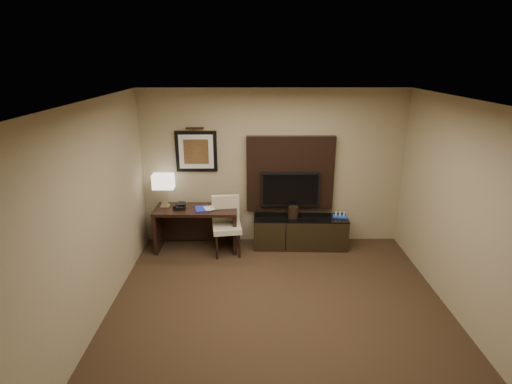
{
  "coord_description": "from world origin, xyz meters",
  "views": [
    {
      "loc": [
        -0.34,
        -4.15,
        3.16
      ],
      "look_at": [
        -0.29,
        1.8,
        1.15
      ],
      "focal_mm": 28.0,
      "sensor_mm": 36.0,
      "label": 1
    }
  ],
  "objects_px": {
    "minibar_tray": "(340,215)",
    "desk_chair": "(227,227)",
    "desk_phone": "(180,206)",
    "desk": "(197,228)",
    "tv": "(290,189)",
    "ice_bucket": "(293,212)",
    "credenza": "(300,232)",
    "table_lamp": "(164,191)",
    "water_bottle": "(219,202)"
  },
  "relations": [
    {
      "from": "credenza",
      "to": "table_lamp",
      "type": "xyz_separation_m",
      "value": [
        -2.33,
        0.06,
        0.73
      ]
    },
    {
      "from": "tv",
      "to": "minibar_tray",
      "type": "xyz_separation_m",
      "value": [
        0.86,
        -0.13,
        -0.42
      ]
    },
    {
      "from": "desk_phone",
      "to": "ice_bucket",
      "type": "height_order",
      "value": "desk_phone"
    },
    {
      "from": "credenza",
      "to": "table_lamp",
      "type": "height_order",
      "value": "table_lamp"
    },
    {
      "from": "credenza",
      "to": "ice_bucket",
      "type": "distance_m",
      "value": 0.4
    },
    {
      "from": "credenza",
      "to": "table_lamp",
      "type": "distance_m",
      "value": 2.44
    },
    {
      "from": "credenza",
      "to": "ice_bucket",
      "type": "xyz_separation_m",
      "value": [
        -0.13,
        -0.01,
        0.37
      ]
    },
    {
      "from": "desk",
      "to": "credenza",
      "type": "xyz_separation_m",
      "value": [
        1.79,
        0.05,
        -0.1
      ]
    },
    {
      "from": "table_lamp",
      "to": "desk_phone",
      "type": "xyz_separation_m",
      "value": [
        0.27,
        -0.13,
        -0.22
      ]
    },
    {
      "from": "table_lamp",
      "to": "desk_phone",
      "type": "distance_m",
      "value": 0.37
    },
    {
      "from": "desk_chair",
      "to": "ice_bucket",
      "type": "relative_size",
      "value": 4.95
    },
    {
      "from": "table_lamp",
      "to": "water_bottle",
      "type": "bearing_deg",
      "value": -3.6
    },
    {
      "from": "tv",
      "to": "minibar_tray",
      "type": "relative_size",
      "value": 4.12
    },
    {
      "from": "water_bottle",
      "to": "ice_bucket",
      "type": "distance_m",
      "value": 1.27
    },
    {
      "from": "tv",
      "to": "water_bottle",
      "type": "relative_size",
      "value": 5.26
    },
    {
      "from": "ice_bucket",
      "to": "desk_chair",
      "type": "bearing_deg",
      "value": -167.82
    },
    {
      "from": "desk",
      "to": "tv",
      "type": "distance_m",
      "value": 1.74
    },
    {
      "from": "desk_chair",
      "to": "tv",
      "type": "bearing_deg",
      "value": 11.72
    },
    {
      "from": "desk_phone",
      "to": "minibar_tray",
      "type": "xyz_separation_m",
      "value": [
        2.73,
        0.08,
        -0.19
      ]
    },
    {
      "from": "desk_chair",
      "to": "table_lamp",
      "type": "distance_m",
      "value": 1.23
    },
    {
      "from": "desk",
      "to": "ice_bucket",
      "type": "relative_size",
      "value": 7.13
    },
    {
      "from": "desk_chair",
      "to": "desk_phone",
      "type": "distance_m",
      "value": 0.87
    },
    {
      "from": "table_lamp",
      "to": "desk",
      "type": "bearing_deg",
      "value": -11.11
    },
    {
      "from": "desk_chair",
      "to": "minibar_tray",
      "type": "distance_m",
      "value": 1.95
    },
    {
      "from": "tv",
      "to": "table_lamp",
      "type": "height_order",
      "value": "tv"
    },
    {
      "from": "minibar_tray",
      "to": "tv",
      "type": "bearing_deg",
      "value": 171.14
    },
    {
      "from": "desk_phone",
      "to": "minibar_tray",
      "type": "distance_m",
      "value": 2.74
    },
    {
      "from": "tv",
      "to": "desk_chair",
      "type": "relative_size",
      "value": 1.04
    },
    {
      "from": "desk",
      "to": "ice_bucket",
      "type": "distance_m",
      "value": 1.68
    },
    {
      "from": "table_lamp",
      "to": "ice_bucket",
      "type": "distance_m",
      "value": 2.22
    },
    {
      "from": "desk_phone",
      "to": "minibar_tray",
      "type": "bearing_deg",
      "value": 0.25
    },
    {
      "from": "desk_chair",
      "to": "water_bottle",
      "type": "height_order",
      "value": "desk_chair"
    },
    {
      "from": "credenza",
      "to": "tv",
      "type": "height_order",
      "value": "tv"
    },
    {
      "from": "desk",
      "to": "minibar_tray",
      "type": "distance_m",
      "value": 2.47
    },
    {
      "from": "water_bottle",
      "to": "credenza",
      "type": "bearing_deg",
      "value": 0.11
    },
    {
      "from": "ice_bucket",
      "to": "minibar_tray",
      "type": "xyz_separation_m",
      "value": [
        0.81,
        0.01,
        -0.05
      ]
    },
    {
      "from": "credenza",
      "to": "table_lamp",
      "type": "relative_size",
      "value": 3.03
    },
    {
      "from": "minibar_tray",
      "to": "desk_chair",
      "type": "bearing_deg",
      "value": -172.46
    },
    {
      "from": "desk",
      "to": "tv",
      "type": "xyz_separation_m",
      "value": [
        1.61,
        0.19,
        0.65
      ]
    },
    {
      "from": "tv",
      "to": "desk",
      "type": "bearing_deg",
      "value": -173.25
    },
    {
      "from": "credenza",
      "to": "water_bottle",
      "type": "xyz_separation_m",
      "value": [
        -1.39,
        -0.0,
        0.56
      ]
    },
    {
      "from": "table_lamp",
      "to": "minibar_tray",
      "type": "xyz_separation_m",
      "value": [
        3.0,
        -0.05,
        -0.41
      ]
    },
    {
      "from": "table_lamp",
      "to": "water_bottle",
      "type": "relative_size",
      "value": 2.79
    },
    {
      "from": "desk",
      "to": "tv",
      "type": "relative_size",
      "value": 1.39
    },
    {
      "from": "water_bottle",
      "to": "minibar_tray",
      "type": "xyz_separation_m",
      "value": [
        2.07,
        0.01,
        -0.24
      ]
    },
    {
      "from": "tv",
      "to": "minibar_tray",
      "type": "height_order",
      "value": "tv"
    },
    {
      "from": "credenza",
      "to": "tv",
      "type": "xyz_separation_m",
      "value": [
        -0.18,
        0.14,
        0.74
      ]
    },
    {
      "from": "desk",
      "to": "tv",
      "type": "height_order",
      "value": "tv"
    },
    {
      "from": "table_lamp",
      "to": "minibar_tray",
      "type": "distance_m",
      "value": 3.03
    },
    {
      "from": "tv",
      "to": "table_lamp",
      "type": "relative_size",
      "value": 1.88
    }
  ]
}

